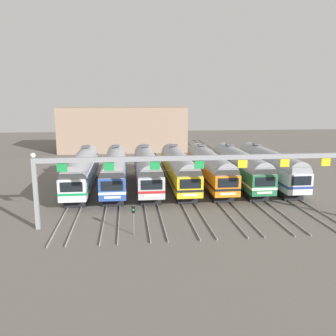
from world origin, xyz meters
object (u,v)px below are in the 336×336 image
(commuter_train_silver, at_px, (270,166))
(catenary_gantry, at_px, (199,166))
(commuter_train_yellow, at_px, (178,168))
(commuter_train_white, at_px, (82,170))
(commuter_train_green, at_px, (240,166))
(yard_signal_mast, at_px, (133,214))
(commuter_train_stainless, at_px, (147,168))
(commuter_train_orange, at_px, (209,167))
(commuter_train_blue, at_px, (115,169))

(commuter_train_silver, xyz_separation_m, catenary_gantry, (-12.36, -13.50, 2.75))
(commuter_train_yellow, bearing_deg, commuter_train_silver, 0.00)
(commuter_train_white, bearing_deg, commuter_train_green, 0.00)
(commuter_train_green, xyz_separation_m, catenary_gantry, (-8.24, -13.50, 2.75))
(catenary_gantry, xyz_separation_m, yard_signal_mast, (-6.18, -2.36, -3.60))
(commuter_train_stainless, xyz_separation_m, yard_signal_mast, (-2.06, -15.86, -0.85))
(catenary_gantry, bearing_deg, commuter_train_silver, 47.53)
(commuter_train_stainless, relative_size, commuter_train_orange, 1.00)
(catenary_gantry, bearing_deg, commuter_train_green, 58.61)
(commuter_train_white, distance_m, commuter_train_yellow, 12.36)
(commuter_train_white, xyz_separation_m, commuter_train_green, (20.59, 0.00, 0.00))
(catenary_gantry, relative_size, yard_signal_mast, 11.42)
(commuter_train_yellow, height_order, catenary_gantry, catenary_gantry)
(commuter_train_silver, bearing_deg, commuter_train_yellow, 180.00)
(commuter_train_blue, xyz_separation_m, commuter_train_green, (16.47, 0.00, 0.00))
(commuter_train_silver, bearing_deg, commuter_train_orange, 180.00)
(commuter_train_orange, bearing_deg, commuter_train_stainless, 180.00)
(commuter_train_blue, height_order, commuter_train_orange, same)
(commuter_train_green, relative_size, commuter_train_silver, 1.00)
(commuter_train_green, distance_m, commuter_train_silver, 4.12)
(commuter_train_blue, height_order, commuter_train_yellow, same)
(commuter_train_yellow, xyz_separation_m, commuter_train_silver, (12.36, 0.00, 0.00))
(commuter_train_white, relative_size, commuter_train_silver, 1.00)
(commuter_train_green, xyz_separation_m, yard_signal_mast, (-14.42, -15.86, -0.85))
(commuter_train_yellow, distance_m, commuter_train_orange, 4.12)
(commuter_train_blue, xyz_separation_m, commuter_train_yellow, (8.24, 0.00, 0.00))
(commuter_train_stainless, distance_m, commuter_train_yellow, 4.12)
(commuter_train_stainless, distance_m, commuter_train_green, 12.36)
(commuter_train_yellow, distance_m, commuter_train_green, 8.24)
(commuter_train_blue, xyz_separation_m, commuter_train_silver, (20.59, 0.00, 0.00))
(commuter_train_silver, bearing_deg, commuter_train_green, 180.00)
(commuter_train_blue, relative_size, commuter_train_stainless, 1.00)
(yard_signal_mast, bearing_deg, commuter_train_yellow, 68.71)
(commuter_train_stainless, height_order, yard_signal_mast, commuter_train_stainless)
(commuter_train_orange, distance_m, commuter_train_green, 4.12)
(commuter_train_orange, distance_m, yard_signal_mast, 18.92)
(commuter_train_stainless, xyz_separation_m, commuter_train_orange, (8.24, 0.00, 0.00))
(commuter_train_blue, distance_m, commuter_train_silver, 20.59)
(commuter_train_blue, bearing_deg, commuter_train_green, 0.00)
(commuter_train_yellow, height_order, yard_signal_mast, commuter_train_yellow)
(commuter_train_yellow, height_order, commuter_train_green, same)
(commuter_train_green, xyz_separation_m, commuter_train_silver, (4.12, 0.00, 0.00))
(yard_signal_mast, bearing_deg, commuter_train_green, 47.72)
(commuter_train_green, bearing_deg, commuter_train_silver, 0.00)
(commuter_train_orange, xyz_separation_m, catenary_gantry, (-4.12, -13.50, 2.75))
(commuter_train_orange, height_order, yard_signal_mast, commuter_train_orange)
(commuter_train_white, relative_size, commuter_train_orange, 1.00)
(commuter_train_green, relative_size, yard_signal_mast, 6.89)
(commuter_train_stainless, distance_m, catenary_gantry, 14.38)
(commuter_train_white, relative_size, commuter_train_green, 1.00)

